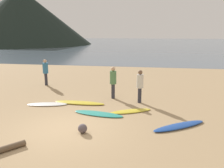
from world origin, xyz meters
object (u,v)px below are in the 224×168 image
at_px(surfboard_2, 98,114).
at_px(person_0, 45,70).
at_px(person_2, 140,84).
at_px(driftwood_log, 5,149).
at_px(surfboard_0, 47,104).
at_px(person_1, 113,80).
at_px(surfboard_1, 79,103).
at_px(beach_rock_near, 83,128).
at_px(surfboard_3, 131,111).
at_px(surfboard_4, 179,126).

distance_m(surfboard_2, person_0, 6.83).
relative_size(person_2, driftwood_log, 1.36).
height_order(surfboard_0, person_0, person_0).
xyz_separation_m(person_0, person_2, (6.35, -2.87, -0.04)).
bearing_deg(surfboard_2, person_1, 94.35).
height_order(person_0, driftwood_log, person_0).
xyz_separation_m(surfboard_0, surfboard_1, (1.49, 0.45, 0.01)).
height_order(surfboard_1, beach_rock_near, beach_rock_near).
xyz_separation_m(surfboard_3, surfboard_4, (1.96, -1.37, 0.01)).
distance_m(person_1, person_2, 1.54).
bearing_deg(beach_rock_near, driftwood_log, -139.45).
height_order(surfboard_1, driftwood_log, driftwood_log).
relative_size(surfboard_3, person_0, 1.12).
relative_size(person_2, beach_rock_near, 5.08).
bearing_deg(person_2, person_1, 17.88).
bearing_deg(surfboard_4, driftwood_log, 172.32).
relative_size(surfboard_2, surfboard_3, 1.16).
xyz_separation_m(surfboard_1, person_2, (2.95, 0.66, 0.93)).
relative_size(surfboard_4, person_2, 1.41).
bearing_deg(surfboard_4, surfboard_1, 120.22).
bearing_deg(surfboard_0, driftwood_log, -91.74).
distance_m(surfboard_3, person_1, 2.48).
distance_m(surfboard_1, beach_rock_near, 3.43).
bearing_deg(surfboard_1, surfboard_0, -161.59).
bearing_deg(surfboard_0, person_0, 104.92).
distance_m(surfboard_4, person_2, 3.38).
height_order(surfboard_4, person_0, person_0).
relative_size(surfboard_4, driftwood_log, 1.92).
xyz_separation_m(surfboard_2, driftwood_log, (-2.06, -3.52, 0.06)).
bearing_deg(surfboard_4, surfboard_2, 131.79).
relative_size(surfboard_0, surfboard_3, 1.01).
relative_size(surfboard_0, person_0, 1.13).
xyz_separation_m(surfboard_2, beach_rock_near, (-0.14, -1.88, 0.13)).
height_order(surfboard_2, beach_rock_near, beach_rock_near).
relative_size(surfboard_3, surfboard_4, 0.82).
xyz_separation_m(surfboard_2, person_2, (1.68, 2.01, 0.94)).
distance_m(surfboard_2, surfboard_3, 1.46).
height_order(surfboard_2, person_0, person_0).
bearing_deg(person_2, surfboard_4, 158.78).
height_order(surfboard_0, beach_rock_near, beach_rock_near).
bearing_deg(surfboard_4, person_0, 109.98).
distance_m(surfboard_0, surfboard_1, 1.56).
xyz_separation_m(surfboard_4, beach_rock_near, (-3.45, -1.08, 0.12)).
bearing_deg(surfboard_1, person_2, 14.08).
xyz_separation_m(person_1, driftwood_log, (-2.30, -6.08, -0.91)).
bearing_deg(surfboard_3, surfboard_4, -61.06).
height_order(surfboard_2, surfboard_3, surfboard_2).
bearing_deg(beach_rock_near, person_2, 64.92).
height_order(person_2, driftwood_log, person_2).
xyz_separation_m(surfboard_4, driftwood_log, (-5.37, -2.72, 0.05)).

